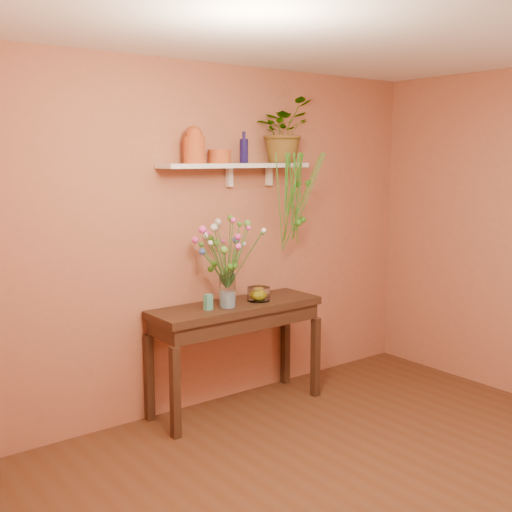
# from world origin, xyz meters

# --- Properties ---
(room) EXTENTS (4.04, 4.04, 2.70)m
(room) POSITION_xyz_m (0.00, 0.00, 1.35)
(room) COLOR #512E1C
(room) RESTS_ON ground
(sideboard) EXTENTS (1.40, 0.45, 0.85)m
(sideboard) POSITION_xyz_m (-0.04, 1.75, 0.73)
(sideboard) COLOR #3D2617
(sideboard) RESTS_ON ground
(wall_shelf) EXTENTS (1.30, 0.24, 0.19)m
(wall_shelf) POSITION_xyz_m (0.06, 1.87, 1.92)
(wall_shelf) COLOR white
(wall_shelf) RESTS_ON room
(terracotta_jug) EXTENTS (0.18, 0.18, 0.27)m
(terracotta_jug) POSITION_xyz_m (-0.34, 1.85, 2.07)
(terracotta_jug) COLOR #BE421F
(terracotta_jug) RESTS_ON wall_shelf
(terracotta_pot) EXTENTS (0.21, 0.21, 0.11)m
(terracotta_pot) POSITION_xyz_m (-0.09, 1.89, 1.99)
(terracotta_pot) COLOR #BE421F
(terracotta_pot) RESTS_ON wall_shelf
(blue_bottle) EXTENTS (0.09, 0.09, 0.25)m
(blue_bottle) POSITION_xyz_m (0.13, 1.88, 2.04)
(blue_bottle) COLOR #150F45
(blue_bottle) RESTS_ON wall_shelf
(spider_plant) EXTENTS (0.56, 0.52, 0.52)m
(spider_plant) POSITION_xyz_m (0.51, 1.86, 2.20)
(spider_plant) COLOR #337819
(spider_plant) RESTS_ON wall_shelf
(plant_fronds) EXTENTS (0.52, 0.45, 0.80)m
(plant_fronds) POSITION_xyz_m (0.54, 1.70, 1.67)
(plant_fronds) COLOR #337819
(plant_fronds) RESTS_ON wall_shelf
(glass_vase) EXTENTS (0.12, 0.12, 0.26)m
(glass_vase) POSITION_xyz_m (-0.16, 1.70, 0.96)
(glass_vase) COLOR white
(glass_vase) RESTS_ON sideboard
(bouquet) EXTENTS (0.49, 0.58, 0.56)m
(bouquet) POSITION_xyz_m (-0.18, 1.71, 1.33)
(bouquet) COLOR #386B28
(bouquet) RESTS_ON glass_vase
(glass_bowl) EXTENTS (0.18, 0.18, 0.11)m
(glass_bowl) POSITION_xyz_m (0.16, 1.73, 0.90)
(glass_bowl) COLOR white
(glass_bowl) RESTS_ON sideboard
(lemon) EXTENTS (0.09, 0.09, 0.09)m
(lemon) POSITION_xyz_m (0.17, 1.74, 0.90)
(lemon) COLOR yellow
(lemon) RESTS_ON glass_bowl
(carton) EXTENTS (0.07, 0.05, 0.12)m
(carton) POSITION_xyz_m (-0.33, 1.71, 0.91)
(carton) COLOR teal
(carton) RESTS_ON sideboard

